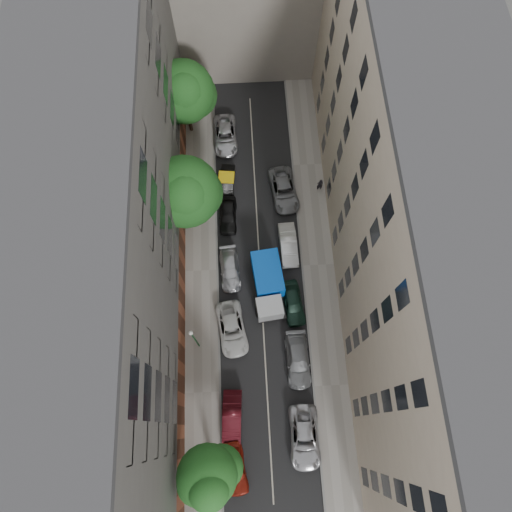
{
  "coord_description": "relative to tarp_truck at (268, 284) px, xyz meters",
  "views": [
    {
      "loc": [
        -1.11,
        -14.29,
        40.52
      ],
      "look_at": [
        -0.42,
        -1.06,
        6.0
      ],
      "focal_mm": 32.0,
      "sensor_mm": 36.0,
      "label": 1
    }
  ],
  "objects": [
    {
      "name": "tarp_truck",
      "position": [
        0.0,
        0.0,
        0.0
      ],
      "size": [
        3.0,
        6.26,
        2.79
      ],
      "rotation": [
        0.0,
        0.0,
        0.11
      ],
      "color": "black",
      "rests_on": "ground"
    },
    {
      "name": "car_left_4",
      "position": [
        -3.4,
        7.53,
        -0.83
      ],
      "size": [
        1.81,
        4.17,
        1.4
      ],
      "primitive_type": "imported",
      "rotation": [
        0.0,
        0.0,
        -0.04
      ],
      "color": "black",
      "rests_on": "ground"
    },
    {
      "name": "car_right_4",
      "position": [
        2.2,
        9.93,
        -0.8
      ],
      "size": [
        3.08,
        5.54,
        1.47
      ],
      "primitive_type": "imported",
      "rotation": [
        0.0,
        0.0,
        0.13
      ],
      "color": "gray",
      "rests_on": "ground"
    },
    {
      "name": "lamp_post",
      "position": [
        -6.35,
        -4.9,
        2.22
      ],
      "size": [
        0.36,
        0.36,
        5.76
      ],
      "color": "#164F24",
      "rests_on": "sidewalk_left"
    },
    {
      "name": "tree_far",
      "position": [
        -6.9,
        17.96,
        4.21
      ],
      "size": [
        6.13,
        5.97,
        8.73
      ],
      "color": "#382619",
      "rests_on": "sidewalk_left"
    },
    {
      "name": "road_surface",
      "position": [
        -0.6,
        2.13,
        -1.53
      ],
      "size": [
        8.0,
        44.0,
        0.02
      ],
      "primitive_type": "cube",
      "color": "black",
      "rests_on": "ground"
    },
    {
      "name": "car_left_1",
      "position": [
        -3.63,
        -11.04,
        -0.81
      ],
      "size": [
        1.8,
        4.5,
        1.46
      ],
      "primitive_type": "imported",
      "rotation": [
        0.0,
        0.0,
        -0.06
      ],
      "color": "#490E16",
      "rests_on": "ground"
    },
    {
      "name": "car_left_6",
      "position": [
        -3.4,
        16.73,
        -0.82
      ],
      "size": [
        2.48,
        5.18,
        1.42
      ],
      "primitive_type": "imported",
      "rotation": [
        0.0,
        0.0,
        0.02
      ],
      "color": "#B8B8BD",
      "rests_on": "ground"
    },
    {
      "name": "tree_mid",
      "position": [
        -6.69,
        7.02,
        4.58
      ],
      "size": [
        6.37,
        6.25,
        9.27
      ],
      "color": "#382619",
      "rests_on": "sidewalk_left"
    },
    {
      "name": "sidewalk_left",
      "position": [
        -6.1,
        2.13,
        -1.46
      ],
      "size": [
        3.0,
        44.0,
        0.15
      ],
      "primitive_type": "cube",
      "color": "gray",
      "rests_on": "ground"
    },
    {
      "name": "pedestrian",
      "position": [
        5.8,
        10.23,
        -0.54
      ],
      "size": [
        0.65,
        0.45,
        1.69
      ],
      "primitive_type": "imported",
      "rotation": [
        0.0,
        0.0,
        3.23
      ],
      "color": "black",
      "rests_on": "sidewalk_right"
    },
    {
      "name": "car_right_2",
      "position": [
        2.2,
        -1.61,
        -0.8
      ],
      "size": [
        2.24,
        4.49,
        1.47
      ],
      "primitive_type": "imported",
      "rotation": [
        0.0,
        0.0,
        0.12
      ],
      "color": "#142D22",
      "rests_on": "ground"
    },
    {
      "name": "tree_near",
      "position": [
        -5.11,
        -14.98,
        4.25
      ],
      "size": [
        4.69,
        4.32,
        8.23
      ],
      "color": "#382619",
      "rests_on": "sidewalk_left"
    },
    {
      "name": "building_left",
      "position": [
        -11.6,
        2.13,
        8.46
      ],
      "size": [
        8.0,
        44.0,
        20.0
      ],
      "primitive_type": "cube",
      "color": "#4F4D4A",
      "rests_on": "ground"
    },
    {
      "name": "sidewalk_right",
      "position": [
        4.9,
        2.13,
        -1.46
      ],
      "size": [
        3.0,
        44.0,
        0.15
      ],
      "primitive_type": "cube",
      "color": "gray",
      "rests_on": "ground"
    },
    {
      "name": "car_left_2",
      "position": [
        -3.4,
        -3.67,
        -0.83
      ],
      "size": [
        3.09,
        5.39,
        1.42
      ],
      "primitive_type": "imported",
      "rotation": [
        0.0,
        0.0,
        0.15
      ],
      "color": "silver",
      "rests_on": "ground"
    },
    {
      "name": "ground",
      "position": [
        -0.6,
        2.13,
        -1.54
      ],
      "size": [
        120.0,
        120.0,
        0.0
      ],
      "primitive_type": "plane",
      "color": "#4C4C49",
      "rests_on": "ground"
    },
    {
      "name": "car_left_3",
      "position": [
        -3.4,
        1.93,
        -0.9
      ],
      "size": [
        2.07,
        4.5,
        1.27
      ],
      "primitive_type": "imported",
      "rotation": [
        0.0,
        0.0,
        0.07
      ],
      "color": "#B7B8BD",
      "rests_on": "ground"
    },
    {
      "name": "car_right_1",
      "position": [
        2.2,
        -6.67,
        -0.82
      ],
      "size": [
        2.14,
        4.99,
        1.43
      ],
      "primitive_type": "imported",
      "rotation": [
        0.0,
        0.0,
        0.03
      ],
      "color": "slate",
      "rests_on": "ground"
    },
    {
      "name": "car_left_0",
      "position": [
        -3.48,
        -14.87,
        -0.84
      ],
      "size": [
        2.18,
        4.26,
        1.39
      ],
      "primitive_type": "imported",
      "rotation": [
        0.0,
        0.0,
        0.14
      ],
      "color": "maroon",
      "rests_on": "ground"
    },
    {
      "name": "car_right_0",
      "position": [
        2.2,
        -12.87,
        -0.82
      ],
      "size": [
        2.45,
        5.19,
        1.43
      ],
      "primitive_type": "imported",
      "rotation": [
        0.0,
        0.0,
        -0.01
      ],
      "color": "#B4B4B9",
      "rests_on": "ground"
    },
    {
      "name": "car_right_3",
      "position": [
        2.2,
        4.07,
        -0.81
      ],
      "size": [
        1.72,
        4.48,
        1.46
      ],
      "primitive_type": "imported",
      "rotation": [
        0.0,
        0.0,
        0.04
      ],
      "color": "silver",
      "rests_on": "ground"
    },
    {
      "name": "building_right",
      "position": [
        10.4,
        2.13,
        8.46
      ],
      "size": [
        8.0,
        44.0,
        20.0
      ],
      "primitive_type": "cube",
      "color": "#B9A790",
      "rests_on": "ground"
    },
    {
      "name": "car_left_5",
      "position": [
        -3.4,
        11.13,
        -0.88
      ],
      "size": [
        1.8,
        4.1,
        1.31
      ],
      "primitive_type": "imported",
      "rotation": [
        0.0,
        0.0,
        -0.11
      ],
      "color": "black",
      "rests_on": "ground"
    }
  ]
}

